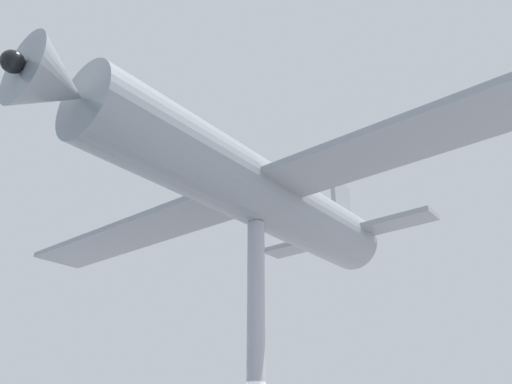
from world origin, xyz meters
name	(u,v)px	position (x,y,z in m)	size (l,w,h in m)	color
support_pylon_central	(256,347)	(0.00, 0.00, 3.32)	(0.47, 0.47, 6.64)	#B7B7BC
suspended_airplane	(250,188)	(-0.06, 0.26, 7.61)	(20.55, 13.34, 3.15)	#93999E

